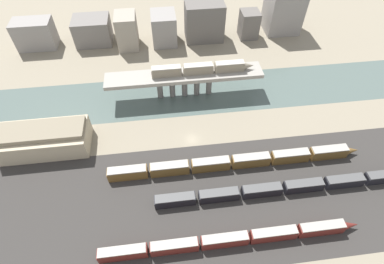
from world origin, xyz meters
The scene contains 16 objects.
ground_plane centered at (0.00, 0.00, 0.00)m, with size 400.00×400.00×0.00m, color gray.
railbed_yard centered at (0.00, -24.00, 0.00)m, with size 280.00×42.00×0.01m, color #33302D.
river_water centered at (0.00, 23.83, 0.00)m, with size 320.00×24.33×0.01m, color #4C5B56.
bridge centered at (0.00, 23.83, 8.56)m, with size 59.98×8.85×10.46m.
train_on_bridge centered at (6.74, 23.83, 12.30)m, with size 38.99×3.07×3.78m.
train_yard_near centered at (5.55, -37.43, 1.95)m, with size 71.25×2.74×3.98m.
train_yard_mid centered at (26.39, -23.80, 1.75)m, with size 81.83×3.06×3.57m.
train_yard_far centered at (12.52, -12.71, 2.06)m, with size 82.76×3.15×4.18m.
warehouse_building centered at (-49.63, 2.87, 4.36)m, with size 29.02×13.32×9.17m.
city_block_far_left centered at (-65.32, 66.84, 6.53)m, with size 17.34×10.17×13.05m, color gray.
city_block_left centered at (-39.13, 67.56, 6.02)m, with size 16.69×12.98×12.04m, color slate.
city_block_center centered at (-22.64, 61.93, 7.84)m, with size 9.36×12.13×15.67m, color gray.
city_block_right centered at (-5.46, 63.42, 7.15)m, with size 11.31×13.24×14.30m, color gray.
city_block_far_right centered at (13.81, 64.33, 8.95)m, with size 17.90×11.79×17.91m, color #605B56.
city_block_tall centered at (35.65, 63.35, 6.39)m, with size 8.63×8.89×12.77m, color #605B56.
city_block_low centered at (53.53, 67.80, 11.84)m, with size 16.33×15.12×23.67m, color gray.
Camera 1 is at (-8.26, -66.77, 81.39)m, focal length 28.00 mm.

